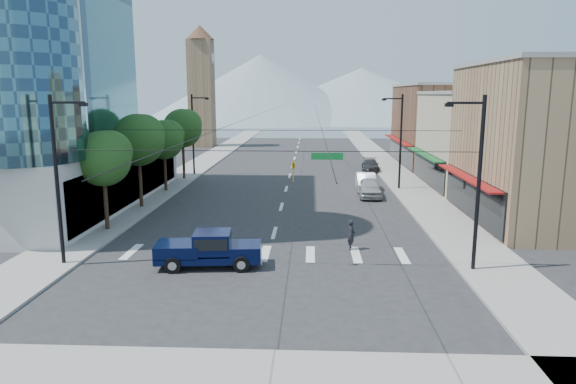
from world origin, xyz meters
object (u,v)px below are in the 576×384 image
pedestrian (351,235)px  parked_car_mid (366,182)px  parked_car_near (370,188)px  pickup_truck (208,249)px  parked_car_far (370,165)px

pedestrian → parked_car_mid: 19.22m
pedestrian → parked_car_mid: size_ratio=0.36×
parked_car_near → parked_car_mid: same height
parked_car_near → parked_car_mid: 3.10m
pickup_truck → parked_car_mid: (10.59, 22.41, -0.16)m
parked_car_mid → parked_car_far: 12.51m
parked_car_far → pedestrian: bearing=-94.7°
pickup_truck → parked_car_near: 22.03m
pickup_truck → pedestrian: (7.79, 3.40, -0.09)m
pedestrian → parked_car_mid: bearing=-1.1°
pedestrian → parked_car_far: (4.60, 31.39, -0.20)m
parked_car_mid → parked_car_far: parked_car_mid is taller
pedestrian → parked_car_near: (2.80, 15.91, -0.07)m
pickup_truck → parked_car_near: pickup_truck is taller
pedestrian → parked_car_near: 16.16m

